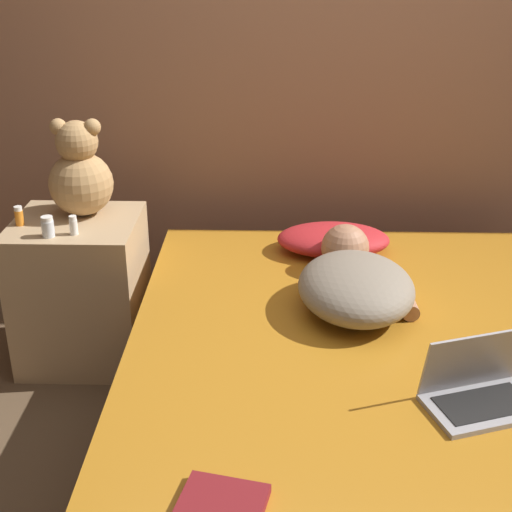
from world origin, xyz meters
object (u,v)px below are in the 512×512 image
(person_lying, at_px, (355,281))
(bottle_clear, at_px, (48,227))
(pillow, at_px, (333,239))
(bottle_orange, at_px, (19,216))
(teddy_bear, at_px, (80,174))
(bottle_white, at_px, (73,225))
(book, at_px, (222,503))
(laptop, at_px, (480,389))

(person_lying, bearing_deg, bottle_clear, 168.30)
(pillow, xyz_separation_m, bottle_orange, (-1.25, -0.13, 0.14))
(teddy_bear, relative_size, bottle_white, 5.27)
(pillow, height_order, book, pillow)
(bottle_white, bearing_deg, bottle_orange, 159.60)
(teddy_bear, relative_size, bottle_clear, 4.90)
(bottle_clear, bearing_deg, pillow, 12.62)
(pillow, bearing_deg, book, -103.85)
(laptop, relative_size, bottle_orange, 4.62)
(pillow, xyz_separation_m, bottle_white, (-1.01, -0.22, 0.14))
(person_lying, height_order, book, person_lying)
(teddy_bear, height_order, book, teddy_bear)
(laptop, relative_size, teddy_bear, 0.91)
(bottle_orange, height_order, bottle_white, bottle_orange)
(teddy_bear, bearing_deg, bottle_white, -85.97)
(laptop, xyz_separation_m, bottle_clear, (-1.43, 0.79, 0.15))
(person_lying, relative_size, teddy_bear, 1.72)
(teddy_bear, bearing_deg, laptop, -37.28)
(bottle_clear, relative_size, bottle_orange, 1.03)
(pillow, distance_m, bottle_orange, 1.26)
(bottle_orange, bearing_deg, bottle_clear, -37.30)
(teddy_bear, distance_m, bottle_clear, 0.29)
(teddy_bear, distance_m, bottle_white, 0.26)
(person_lying, xyz_separation_m, bottle_clear, (-1.14, 0.21, 0.11))
(person_lying, relative_size, bottle_orange, 8.70)
(bottle_orange, bearing_deg, person_lying, -13.82)
(teddy_bear, bearing_deg, person_lying, -22.71)
(laptop, distance_m, book, 0.81)
(teddy_bear, bearing_deg, bottle_orange, -149.85)
(laptop, bearing_deg, teddy_bear, 124.39)
(bottle_orange, relative_size, book, 0.35)
(bottle_clear, height_order, bottle_white, bottle_clear)
(pillow, height_order, bottle_clear, bottle_clear)
(bottle_clear, bearing_deg, teddy_bear, 72.53)
(pillow, xyz_separation_m, teddy_bear, (-1.02, -0.01, 0.28))
(person_lying, relative_size, laptop, 1.88)
(pillow, distance_m, bottle_clear, 1.14)
(laptop, xyz_separation_m, bottle_orange, (-1.58, 0.91, 0.15))
(pillow, bearing_deg, bottle_orange, -173.84)
(laptop, bearing_deg, bottle_orange, 131.89)
(person_lying, distance_m, book, 1.09)
(bottle_clear, xyz_separation_m, book, (0.74, -1.21, -0.19))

